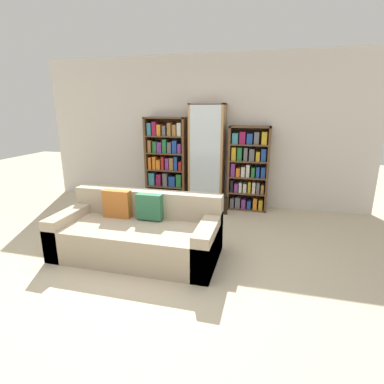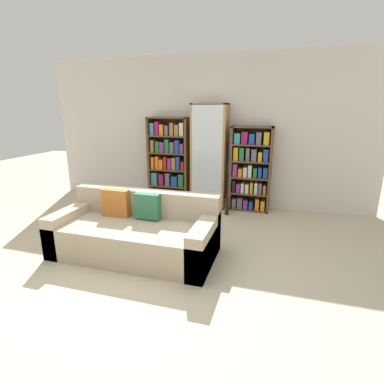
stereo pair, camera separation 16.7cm
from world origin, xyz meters
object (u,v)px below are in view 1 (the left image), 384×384
object	(u,v)px
display_cabinet	(207,157)
bookshelf_right	(248,169)
bookshelf_left	(167,162)
couch	(138,234)
wine_bottle	(226,205)

from	to	relation	value
display_cabinet	bookshelf_right	world-z (taller)	display_cabinet
bookshelf_left	couch	bearing A→B (deg)	-80.54
couch	bookshelf_right	xyz separation A→B (m)	(1.17, 2.13, 0.47)
couch	bookshelf_left	xyz separation A→B (m)	(-0.35, 2.13, 0.52)
bookshelf_left	display_cabinet	xyz separation A→B (m)	(0.78, -0.02, 0.15)
couch	display_cabinet	bearing A→B (deg)	78.56
couch	bookshelf_right	distance (m)	2.48
bookshelf_left	wine_bottle	world-z (taller)	bookshelf_left
bookshelf_right	wine_bottle	bearing A→B (deg)	-129.27
bookshelf_left	wine_bottle	size ratio (longest dim) A/B	4.13
couch	wine_bottle	size ratio (longest dim) A/B	5.07
bookshelf_left	display_cabinet	size ratio (longest dim) A/B	0.87
couch	bookshelf_left	bearing A→B (deg)	99.46
wine_bottle	display_cabinet	bearing A→B (deg)	137.43
bookshelf_left	bookshelf_right	xyz separation A→B (m)	(1.53, 0.00, -0.05)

